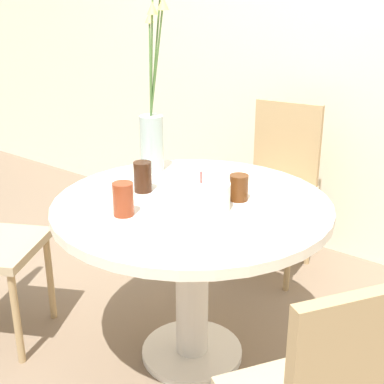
% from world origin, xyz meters
% --- Properties ---
extents(ground_plane, '(16.00, 16.00, 0.00)m').
position_xyz_m(ground_plane, '(0.00, 0.00, 0.00)').
color(ground_plane, '#7A6651').
extents(wall_back, '(8.00, 0.05, 2.60)m').
position_xyz_m(wall_back, '(0.00, 1.35, 1.30)').
color(wall_back, beige).
rests_on(wall_back, ground_plane).
extents(dining_table, '(1.10, 1.10, 0.73)m').
position_xyz_m(dining_table, '(0.00, 0.00, 0.58)').
color(dining_table, silver).
rests_on(dining_table, ground_plane).
extents(chair_far_back, '(0.45, 0.45, 0.94)m').
position_xyz_m(chair_far_back, '(-0.13, 0.96, 0.54)').
color(chair_far_back, tan).
rests_on(chair_far_back, ground_plane).
extents(birthday_cake, '(0.22, 0.22, 0.15)m').
position_xyz_m(birthday_cake, '(0.07, -0.04, 0.78)').
color(birthday_cake, white).
rests_on(birthday_cake, dining_table).
extents(flower_vase, '(0.23, 0.21, 0.79)m').
position_xyz_m(flower_vase, '(-0.38, 0.20, 0.94)').
color(flower_vase, '#9EB2AD').
rests_on(flower_vase, dining_table).
extents(side_plate, '(0.17, 0.17, 0.01)m').
position_xyz_m(side_plate, '(0.31, 0.16, 0.73)').
color(side_plate, silver).
rests_on(side_plate, dining_table).
extents(drink_glass_0, '(0.07, 0.07, 0.13)m').
position_xyz_m(drink_glass_0, '(-0.23, -0.03, 0.79)').
color(drink_glass_0, '#33190C').
rests_on(drink_glass_0, dining_table).
extents(drink_glass_1, '(0.08, 0.08, 0.10)m').
position_xyz_m(drink_glass_1, '(0.13, 0.13, 0.78)').
color(drink_glass_1, '#51280F').
rests_on(drink_glass_1, dining_table).
extents(drink_glass_2, '(0.08, 0.08, 0.13)m').
position_xyz_m(drink_glass_2, '(-0.12, -0.26, 0.79)').
color(drink_glass_2, maroon).
rests_on(drink_glass_2, dining_table).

